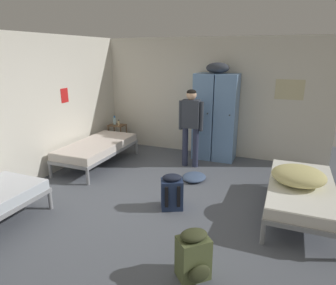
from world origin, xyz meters
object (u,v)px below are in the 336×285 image
at_px(water_bottle, 115,121).
at_px(backpack_navy, 172,192).
at_px(shelf_unit, 118,134).
at_px(clothes_pile_denim, 194,177).
at_px(bed_right, 301,191).
at_px(bed_left_rear, 97,147).
at_px(backpack_olive, 194,256).
at_px(locker_bank, 216,115).
at_px(person_traveler, 191,121).
at_px(bedding_heap, 299,176).
at_px(lotion_bottle, 119,123).

xyz_separation_m(water_bottle, backpack_navy, (2.43, -2.37, -0.40)).
height_order(shelf_unit, clothes_pile_denim, shelf_unit).
relative_size(bed_right, bed_left_rear, 1.00).
relative_size(shelf_unit, bed_right, 0.30).
relative_size(bed_left_rear, backpack_olive, 3.45).
height_order(locker_bank, backpack_navy, locker_bank).
distance_m(bed_right, person_traveler, 2.49).
distance_m(bed_left_rear, bedding_heap, 3.88).
bearing_deg(locker_bank, bedding_heap, -50.05).
distance_m(lotion_bottle, backpack_navy, 3.27).
xyz_separation_m(shelf_unit, backpack_navy, (2.35, -2.35, -0.09)).
height_order(water_bottle, backpack_navy, water_bottle).
bearing_deg(clothes_pile_denim, backpack_olive, -73.06).
xyz_separation_m(locker_bank, backpack_navy, (-0.05, -2.45, -0.71)).
distance_m(bed_right, bed_left_rear, 3.93).
bearing_deg(bed_right, shelf_unit, 155.89).
xyz_separation_m(shelf_unit, clothes_pile_denim, (2.36, -1.22, -0.29)).
height_order(bedding_heap, backpack_navy, bedding_heap).
bearing_deg(bedding_heap, person_traveler, 146.74).
bearing_deg(bed_left_rear, backpack_olive, -40.37).
bearing_deg(bed_left_rear, shelf_unit, 101.57).
height_order(bed_right, bed_left_rear, same).
distance_m(shelf_unit, bedding_heap, 4.49).
bearing_deg(bedding_heap, bed_left_rear, 170.10).
bearing_deg(backpack_navy, backpack_olive, -60.06).
height_order(person_traveler, backpack_olive, person_traveler).
bearing_deg(lotion_bottle, person_traveler, -14.95).
xyz_separation_m(bedding_heap, backpack_navy, (-1.72, -0.46, -0.36)).
xyz_separation_m(bed_left_rear, backpack_olive, (2.84, -2.42, -0.12)).
relative_size(bed_left_rear, lotion_bottle, 13.94).
bearing_deg(backpack_olive, bedding_heap, 60.82).
bearing_deg(backpack_olive, bed_right, 59.89).
bearing_deg(bed_left_rear, backpack_navy, -28.26).
bearing_deg(backpack_olive, clothes_pile_denim, 106.94).
distance_m(bedding_heap, water_bottle, 4.57).
relative_size(bed_right, water_bottle, 9.15).
xyz_separation_m(person_traveler, backpack_olive, (1.03, -3.06, -0.69)).
distance_m(bed_right, backpack_olive, 2.07).
height_order(backpack_navy, clothes_pile_denim, backpack_navy).
distance_m(water_bottle, backpack_olive, 4.86).
distance_m(locker_bank, backpack_olive, 3.87).
bearing_deg(lotion_bottle, bedding_heap, -24.80).
bearing_deg(locker_bank, lotion_bottle, -176.55).
relative_size(water_bottle, backpack_olive, 0.38).
xyz_separation_m(bed_right, backpack_navy, (-1.78, -0.50, -0.12)).
distance_m(person_traveler, backpack_olive, 3.31).
relative_size(bedding_heap, person_traveler, 0.46).
relative_size(locker_bank, backpack_olive, 3.76).
bearing_deg(bed_left_rear, bedding_heap, -9.90).
bearing_deg(person_traveler, bedding_heap, -33.26).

